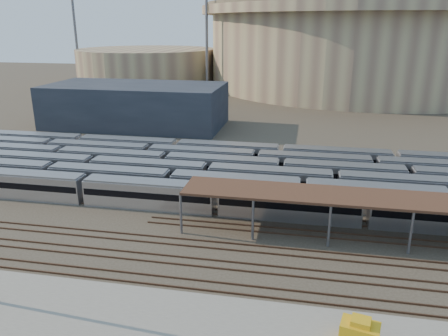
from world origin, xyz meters
TOP-DOWN VIEW (x-y plane):
  - ground at (0.00, 0.00)m, footprint 420.00×420.00m
  - apron at (-5.00, -15.00)m, footprint 50.00×9.00m
  - subway_trains at (-0.82, 18.50)m, footprint 126.31×23.90m
  - empty_tracks at (0.00, -5.00)m, footprint 170.00×9.62m
  - stadium at (25.00, 140.00)m, footprint 124.00×124.00m
  - secondary_arena at (-60.00, 130.00)m, footprint 56.00×56.00m
  - service_building at (-35.00, 55.00)m, footprint 42.00×20.00m
  - floodlight_0 at (-30.00, 110.00)m, footprint 4.00×1.00m
  - floodlight_1 at (-85.00, 120.00)m, footprint 4.00×1.00m
  - floodlight_3 at (-10.00, 160.00)m, footprint 4.00×1.00m
  - yellow_equipment at (10.98, -14.62)m, footprint 3.25×2.44m

SIDE VIEW (x-z plane):
  - ground at x=0.00m, z-range 0.00..0.00m
  - empty_tracks at x=0.00m, z-range 0.00..0.18m
  - apron at x=-5.00m, z-range 0.00..0.20m
  - yellow_equipment at x=10.98m, z-range 0.20..2.02m
  - subway_trains at x=-0.82m, z-range 0.00..3.60m
  - service_building at x=-35.00m, z-range 0.00..10.00m
  - secondary_arena at x=-60.00m, z-range 0.00..14.00m
  - stadium at x=25.00m, z-range 0.22..32.72m
  - floodlight_0 at x=-30.00m, z-range 1.45..39.85m
  - floodlight_1 at x=-85.00m, z-range 1.45..39.85m
  - floodlight_3 at x=-10.00m, z-range 1.45..39.85m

